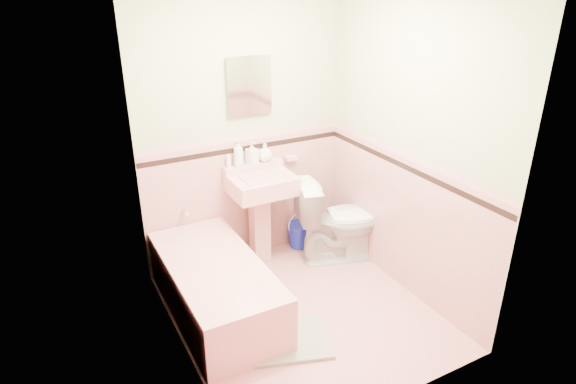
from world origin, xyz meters
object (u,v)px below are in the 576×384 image
toilet (339,220)px  soap_bottle_left (238,153)px  shoe (285,335)px  bucket (300,235)px  medicine_cabinet (249,85)px  bathtub (216,289)px  soap_bottle_mid (252,153)px  sink (262,220)px  soap_bottle_right (265,152)px

toilet → soap_bottle_left: bearing=78.8°
shoe → bucket: bearing=80.3°
medicine_cabinet → toilet: (0.70, -0.48, -1.28)m
toilet → shoe: 1.39m
bathtub → toilet: (1.38, 0.26, 0.19)m
shoe → soap_bottle_mid: bearing=99.3°
sink → shoe: size_ratio=6.41×
soap_bottle_mid → bucket: bearing=-8.6°
toilet → bucket: 0.52m
soap_bottle_left → bucket: soap_bottle_left is taller
bucket → sink: bearing=-167.1°
bucket → shoe: bearing=-123.8°
medicine_cabinet → soap_bottle_left: medicine_cabinet is taller
soap_bottle_left → shoe: bearing=-99.0°
soap_bottle_left → soap_bottle_mid: 0.14m
soap_bottle_mid → sink: bearing=-88.6°
toilet → bucket: (-0.22, 0.37, -0.29)m
sink → shoe: (-0.35, -1.12, -0.40)m
medicine_cabinet → soap_bottle_left: size_ratio=2.03×
bathtub → soap_bottle_mid: bearing=46.4°
medicine_cabinet → bucket: 1.65m
toilet → medicine_cabinet: bearing=72.5°
soap_bottle_left → medicine_cabinet: bearing=12.0°
soap_bottle_right → shoe: soap_bottle_right is taller
soap_bottle_mid → toilet: bearing=-32.5°
bathtub → sink: 0.89m
bathtub → bucket: bearing=29.0°
medicine_cabinet → soap_bottle_right: size_ratio=2.88×
soap_bottle_mid → bathtub: bearing=-133.6°
soap_bottle_mid → shoe: (-0.34, -1.30, -1.02)m
toilet → soap_bottle_mid: bearing=74.4°
medicine_cabinet → soap_bottle_mid: bearing=-98.1°
bathtub → shoe: 0.69m
bathtub → shoe: bathtub is taller
medicine_cabinet → soap_bottle_mid: size_ratio=2.40×
toilet → shoe: (-1.04, -0.85, -0.36)m
soap_bottle_mid → soap_bottle_right: (0.13, 0.00, -0.02)m
sink → toilet: sink is taller
soap_bottle_mid → soap_bottle_right: bearing=0.0°
sink → soap_bottle_mid: 0.65m
sink → toilet: 0.75m
medicine_cabinet → shoe: 2.14m
soap_bottle_mid → soap_bottle_right: soap_bottle_mid is taller
medicine_cabinet → shoe: medicine_cabinet is taller
bathtub → shoe: bearing=-60.3°
shoe → soap_bottle_left: bearing=105.1°
toilet → bathtub: bearing=117.7°
sink → soap_bottle_left: 0.68m
soap_bottle_right → bucket: 1.00m
bathtub → soap_bottle_mid: (0.68, 0.71, 0.86)m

